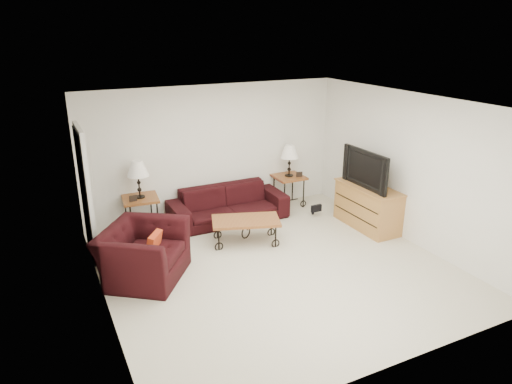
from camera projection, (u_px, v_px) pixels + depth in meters
ground at (276, 267)px, 7.15m from camera, size 5.00×5.00×0.00m
wall_back at (214, 151)px, 8.85m from camera, size 5.00×0.02×2.50m
wall_front at (398, 265)px, 4.62m from camera, size 5.00×0.02×2.50m
wall_left at (98, 220)px, 5.70m from camera, size 0.02×5.00×2.50m
wall_right at (409, 168)px, 7.77m from camera, size 0.02×5.00×2.50m
ceiling at (279, 103)px, 6.32m from camera, size 5.00×5.00×0.00m
doorway at (85, 196)px, 7.18m from camera, size 0.08×0.94×2.04m
sofa at (228, 204)px, 8.78m from camera, size 2.21×0.86×0.64m
side_table_left at (142, 215)px, 8.27m from camera, size 0.67×0.67×0.66m
side_table_right at (289, 191)px, 9.52m from camera, size 0.59×0.59×0.64m
lamp_left at (139, 179)px, 8.05m from camera, size 0.41×0.41×0.66m
lamp_right at (289, 161)px, 9.31m from camera, size 0.37×0.37×0.64m
photo_frame_left at (133, 198)px, 7.95m from camera, size 0.13×0.03×0.11m
photo_frame_right at (299, 174)px, 9.33m from camera, size 0.13×0.05×0.11m
coffee_table at (246, 231)px, 7.91m from camera, size 1.26×0.94×0.42m
armchair at (143, 253)px, 6.73m from camera, size 1.56×1.60×0.78m
throw_pillow at (154, 245)px, 6.71m from camera, size 0.28×0.34×0.36m
tv_stand at (368, 207)px, 8.48m from camera, size 0.54×1.31×0.78m
television at (370, 168)px, 8.23m from camera, size 0.15×1.17×0.67m
backpack at (313, 205)px, 9.08m from camera, size 0.36×0.29×0.42m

